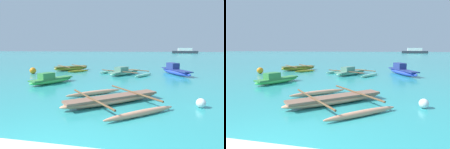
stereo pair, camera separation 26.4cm
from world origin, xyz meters
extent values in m
ellipsoid|color=#55E966|center=(-3.72, 8.09, 0.16)|extent=(1.76, 2.94, 0.31)
cube|color=#3B8D45|center=(-3.72, 8.09, 0.27)|extent=(1.65, 2.72, 0.08)
cube|color=#3B8D45|center=(-3.87, 7.75, 0.48)|extent=(0.84, 0.97, 0.34)
ellipsoid|color=#8DE4BD|center=(-0.08, 12.86, 0.15)|extent=(2.28, 3.42, 0.31)
cube|color=slate|center=(-0.08, 12.86, 0.27)|extent=(2.13, 3.16, 0.08)
cube|color=slate|center=(-0.29, 12.48, 0.48)|extent=(1.00, 1.15, 0.34)
cylinder|color=brown|center=(0.29, 13.56, 0.33)|extent=(3.00, 1.65, 0.07)
cylinder|color=brown|center=(-0.46, 12.17, 0.33)|extent=(3.00, 1.65, 0.07)
ellipsoid|color=#8DE4BD|center=(-1.57, 13.66, 0.10)|extent=(1.25, 2.09, 0.20)
ellipsoid|color=#8DE4BD|center=(1.40, 12.07, 0.10)|extent=(1.25, 2.09, 0.20)
ellipsoid|color=blue|center=(3.81, 13.68, 0.21)|extent=(2.21, 4.00, 0.42)
cube|color=navy|center=(3.81, 13.68, 0.38)|extent=(2.06, 3.69, 0.08)
cube|color=navy|center=(3.61, 14.14, 0.66)|extent=(0.98, 1.27, 0.47)
ellipsoid|color=#E79D77|center=(0.70, 4.58, 0.15)|extent=(3.40, 3.19, 0.30)
cube|color=#8C634E|center=(0.70, 4.58, 0.26)|extent=(3.14, 2.96, 0.08)
cylinder|color=brown|center=(1.38, 5.19, 0.32)|extent=(2.24, 2.43, 0.07)
cylinder|color=brown|center=(0.03, 3.96, 0.32)|extent=(2.24, 2.43, 0.07)
ellipsoid|color=#E79D77|center=(-0.39, 5.77, 0.10)|extent=(2.07, 1.92, 0.20)
ellipsoid|color=#E79D77|center=(1.80, 3.38, 0.10)|extent=(2.07, 1.92, 0.20)
ellipsoid|color=#A39327|center=(-5.41, 14.78, 0.20)|extent=(2.83, 2.83, 0.40)
cube|color=brown|center=(-5.41, 14.78, 0.36)|extent=(2.63, 2.63, 0.08)
cylinder|color=brown|center=(-4.90, 15.29, 0.42)|extent=(2.36, 2.36, 0.07)
cylinder|color=brown|center=(-5.93, 14.26, 0.42)|extent=(2.36, 2.36, 0.07)
ellipsoid|color=#A39327|center=(-6.57, 15.93, 0.10)|extent=(1.49, 1.49, 0.20)
ellipsoid|color=#A39327|center=(-4.26, 13.62, 0.10)|extent=(1.49, 1.49, 0.20)
sphere|color=white|center=(3.77, 4.71, 0.17)|extent=(0.33, 0.33, 0.33)
sphere|color=orange|center=(-7.44, 11.83, 0.26)|extent=(0.51, 0.51, 0.51)
cube|color=#2D333D|center=(14.33, 84.60, 0.50)|extent=(10.01, 2.20, 1.00)
cube|color=white|center=(14.33, 84.60, 1.60)|extent=(5.51, 1.87, 1.20)
camera|label=1|loc=(2.15, -2.50, 2.04)|focal=32.00mm
camera|label=2|loc=(2.41, -2.44, 2.04)|focal=32.00mm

